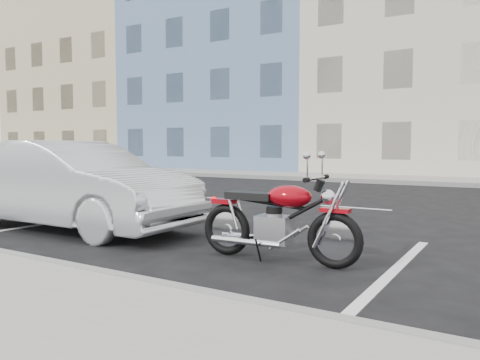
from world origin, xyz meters
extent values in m
plane|color=black|center=(0.00, 0.00, 0.00)|extent=(120.00, 120.00, 0.00)
cube|color=gray|center=(-5.00, 8.70, 0.07)|extent=(80.00, 3.40, 0.15)
cube|color=gray|center=(-5.00, 7.00, 0.08)|extent=(80.00, 0.12, 0.16)
cube|color=tan|center=(-26.00, 16.30, 6.00)|extent=(12.00, 12.00, 12.00)
cube|color=slate|center=(-14.00, 16.30, 6.50)|extent=(12.00, 12.00, 13.00)
cube|color=beige|center=(-2.00, 16.30, 5.75)|extent=(12.00, 12.00, 11.50)
torus|color=black|center=(0.13, -5.17, 0.31)|extent=(0.65, 0.13, 0.64)
torus|color=black|center=(-1.26, -5.23, 0.31)|extent=(0.65, 0.13, 0.64)
cube|color=maroon|center=(0.13, -5.17, 0.64)|extent=(0.33, 0.14, 0.05)
cube|color=maroon|center=(-1.30, -5.23, 0.66)|extent=(0.29, 0.17, 0.06)
cube|color=gray|center=(-0.61, -5.20, 0.37)|extent=(0.42, 0.30, 0.33)
ellipsoid|color=maroon|center=(-0.42, -5.20, 0.77)|extent=(0.55, 0.35, 0.26)
cube|color=black|center=(-0.93, -5.22, 0.75)|extent=(0.61, 0.27, 0.09)
cylinder|color=silver|center=(-0.09, -5.18, 0.99)|extent=(0.06, 0.67, 0.03)
sphere|color=silver|center=(0.04, -5.18, 0.79)|extent=(0.16, 0.16, 0.16)
cylinder|color=silver|center=(-0.92, -5.35, 0.21)|extent=(0.92, 0.11, 0.08)
cylinder|color=silver|center=(-0.93, -5.08, 0.21)|extent=(0.92, 0.11, 0.08)
cylinder|color=silver|center=(0.08, -5.18, 0.60)|extent=(0.37, 0.06, 0.76)
cylinder|color=black|center=(-0.40, -5.19, 0.53)|extent=(0.78, 0.08, 0.47)
imported|color=#B7BBC0|center=(-5.10, -5.03, 0.73)|extent=(4.43, 1.57, 1.46)
camera|label=1|loc=(1.17, -10.13, 1.36)|focal=35.00mm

